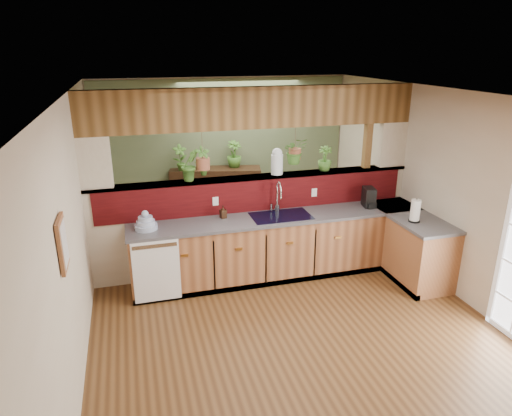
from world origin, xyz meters
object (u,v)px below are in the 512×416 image
object	(u,v)px
faucet	(278,196)
paper_towel	(415,211)
dish_stack	(146,223)
glass_jar	(277,161)
coffee_maker	(369,198)
soap_dispenser	(223,212)
shelving_console	(216,197)

from	to	relation	value
faucet	paper_towel	world-z (taller)	faucet
dish_stack	glass_jar	world-z (taller)	glass_jar
coffee_maker	glass_jar	world-z (taller)	glass_jar
faucet	coffee_maker	distance (m)	1.35
faucet	dish_stack	size ratio (longest dim) A/B	1.56
dish_stack	soap_dispenser	xyz separation A→B (m)	(1.03, 0.13, 0.01)
soap_dispenser	coffee_maker	xyz separation A→B (m)	(2.12, -0.12, 0.04)
paper_towel	glass_jar	bearing A→B (deg)	146.18
glass_jar	shelving_console	world-z (taller)	glass_jar
faucet	shelving_console	size ratio (longest dim) A/B	0.28
faucet	soap_dispenser	size ratio (longest dim) A/B	2.59
faucet	shelving_console	distance (m)	2.26
soap_dispenser	coffee_maker	distance (m)	2.13
paper_towel	coffee_maker	bearing A→B (deg)	112.24
paper_towel	shelving_console	bearing A→B (deg)	125.41
coffee_maker	shelving_console	size ratio (longest dim) A/B	0.17
shelving_console	soap_dispenser	bearing A→B (deg)	-85.72
paper_towel	dish_stack	bearing A→B (deg)	168.61
paper_towel	faucet	bearing A→B (deg)	152.74
faucet	soap_dispenser	bearing A→B (deg)	-178.60
faucet	glass_jar	size ratio (longest dim) A/B	1.20
glass_jar	soap_dispenser	bearing A→B (deg)	-164.16
faucet	dish_stack	xyz separation A→B (m)	(-1.81, -0.15, -0.16)
dish_stack	coffee_maker	distance (m)	3.15
faucet	soap_dispenser	xyz separation A→B (m)	(-0.78, -0.02, -0.15)
soap_dispenser	paper_towel	distance (m)	2.55
dish_stack	soap_dispenser	world-z (taller)	dish_stack
dish_stack	coffee_maker	size ratio (longest dim) A/B	1.03
soap_dispenser	paper_towel	bearing A→B (deg)	-18.79
paper_towel	shelving_console	distance (m)	3.67
coffee_maker	paper_towel	xyz separation A→B (m)	(0.29, -0.70, 0.02)
dish_stack	glass_jar	xyz separation A→B (m)	(1.86, 0.36, 0.60)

